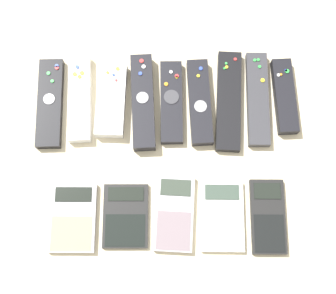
% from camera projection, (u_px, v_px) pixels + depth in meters
% --- Properties ---
extents(ground_plane, '(3.00, 3.00, 0.00)m').
position_uv_depth(ground_plane, '(168.00, 165.00, 0.95)').
color(ground_plane, beige).
extents(remote_0, '(0.05, 0.19, 0.02)m').
position_uv_depth(remote_0, '(51.00, 103.00, 0.97)').
color(remote_0, black).
rests_on(remote_0, ground_plane).
extents(remote_1, '(0.05, 0.19, 0.02)m').
position_uv_depth(remote_1, '(81.00, 98.00, 0.97)').
color(remote_1, white).
rests_on(remote_1, ground_plane).
extents(remote_2, '(0.06, 0.16, 0.03)m').
position_uv_depth(remote_2, '(112.00, 100.00, 0.97)').
color(remote_2, white).
rests_on(remote_2, ground_plane).
extents(remote_3, '(0.05, 0.21, 0.03)m').
position_uv_depth(remote_3, '(144.00, 102.00, 0.97)').
color(remote_3, black).
rests_on(remote_3, ground_plane).
extents(remote_4, '(0.05, 0.18, 0.02)m').
position_uv_depth(remote_4, '(173.00, 102.00, 0.97)').
color(remote_4, black).
rests_on(remote_4, ground_plane).
extents(remote_5, '(0.05, 0.18, 0.03)m').
position_uv_depth(remote_5, '(201.00, 102.00, 0.97)').
color(remote_5, black).
rests_on(remote_5, ground_plane).
extents(remote_6, '(0.06, 0.22, 0.02)m').
position_uv_depth(remote_6, '(230.00, 101.00, 0.97)').
color(remote_6, black).
rests_on(remote_6, ground_plane).
extents(remote_7, '(0.05, 0.20, 0.02)m').
position_uv_depth(remote_7, '(259.00, 99.00, 0.97)').
color(remote_7, '#333338').
rests_on(remote_7, ground_plane).
extents(remote_8, '(0.05, 0.16, 0.03)m').
position_uv_depth(remote_8, '(286.00, 96.00, 0.97)').
color(remote_8, black).
rests_on(remote_8, ground_plane).
extents(calculator_0, '(0.09, 0.13, 0.01)m').
position_uv_depth(calculator_0, '(74.00, 218.00, 0.91)').
color(calculator_0, '#B2B2B7').
rests_on(calculator_0, ground_plane).
extents(calculator_1, '(0.09, 0.13, 0.01)m').
position_uv_depth(calculator_1, '(127.00, 216.00, 0.92)').
color(calculator_1, black).
rests_on(calculator_1, ground_plane).
extents(calculator_2, '(0.08, 0.15, 0.02)m').
position_uv_depth(calculator_2, '(176.00, 213.00, 0.91)').
color(calculator_2, '#B2B2B7').
rests_on(calculator_2, ground_plane).
extents(calculator_3, '(0.09, 0.14, 0.01)m').
position_uv_depth(calculator_3, '(223.00, 216.00, 0.91)').
color(calculator_3, silver).
rests_on(calculator_3, ground_plane).
extents(calculator_4, '(0.07, 0.15, 0.01)m').
position_uv_depth(calculator_4, '(269.00, 216.00, 0.91)').
color(calculator_4, black).
rests_on(calculator_4, ground_plane).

